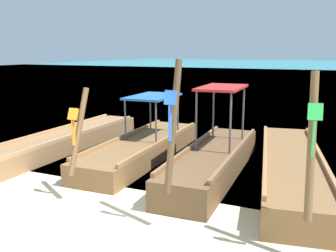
{
  "coord_description": "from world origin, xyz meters",
  "views": [
    {
      "loc": [
        3.93,
        -4.54,
        3.05
      ],
      "look_at": [
        0.0,
        4.36,
        1.07
      ],
      "focal_mm": 39.75,
      "sensor_mm": 36.0,
      "label": 1
    }
  ],
  "objects": [
    {
      "name": "ground",
      "position": [
        0.0,
        0.0,
        0.0
      ],
      "size": [
        120.0,
        120.0,
        0.0
      ],
      "primitive_type": "plane",
      "color": "beige"
    },
    {
      "name": "sea_water",
      "position": [
        0.0,
        62.36,
        0.0
      ],
      "size": [
        120.0,
        120.0,
        0.0
      ],
      "primitive_type": "plane",
      "color": "teal",
      "rests_on": "ground"
    },
    {
      "name": "longtail_boat_violet_ribbon",
      "position": [
        -3.57,
        4.49,
        0.27
      ],
      "size": [
        1.14,
        7.06,
        2.34
      ],
      "color": "olive",
      "rests_on": "ground"
    },
    {
      "name": "longtail_boat_orange_ribbon",
      "position": [
        -0.91,
        4.64,
        0.32
      ],
      "size": [
        1.5,
        6.23,
        2.28
      ],
      "color": "brown",
      "rests_on": "ground"
    },
    {
      "name": "longtail_boat_blue_ribbon",
      "position": [
        1.38,
        4.04,
        0.38
      ],
      "size": [
        1.37,
        5.79,
        2.91
      ],
      "color": "brown",
      "rests_on": "ground"
    },
    {
      "name": "longtail_boat_green_ribbon",
      "position": [
        3.2,
        4.41,
        0.31
      ],
      "size": [
        2.35,
        6.9,
        2.76
      ],
      "color": "brown",
      "rests_on": "ground"
    }
  ]
}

